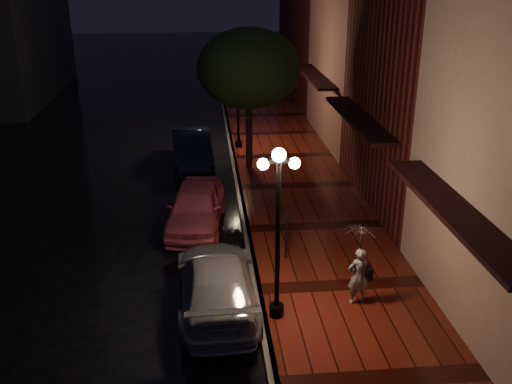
# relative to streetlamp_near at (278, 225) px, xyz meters

# --- Properties ---
(ground) EXTENTS (120.00, 120.00, 0.00)m
(ground) POSITION_rel_streetlamp_near_xyz_m (-0.35, 5.00, -2.60)
(ground) COLOR black
(ground) RESTS_ON ground
(sidewalk) EXTENTS (4.50, 60.00, 0.15)m
(sidewalk) POSITION_rel_streetlamp_near_xyz_m (1.90, 5.00, -2.53)
(sidewalk) COLOR #46140C
(sidewalk) RESTS_ON ground
(curb) EXTENTS (0.25, 60.00, 0.15)m
(curb) POSITION_rel_streetlamp_near_xyz_m (-0.35, 5.00, -2.53)
(curb) COLOR #595451
(curb) RESTS_ON ground
(storefront_mid) EXTENTS (5.00, 8.00, 11.00)m
(storefront_mid) POSITION_rel_streetlamp_near_xyz_m (6.65, 7.00, 2.90)
(storefront_mid) COLOR #511914
(storefront_mid) RESTS_ON ground
(storefront_far) EXTENTS (5.00, 8.00, 9.00)m
(storefront_far) POSITION_rel_streetlamp_near_xyz_m (6.65, 15.00, 1.90)
(storefront_far) COLOR #8C5951
(storefront_far) RESTS_ON ground
(storefront_extra) EXTENTS (5.00, 12.00, 10.00)m
(storefront_extra) POSITION_rel_streetlamp_near_xyz_m (6.65, 25.00, 2.40)
(storefront_extra) COLOR #511914
(storefront_extra) RESTS_ON ground
(streetlamp_near) EXTENTS (0.96, 0.36, 4.31)m
(streetlamp_near) POSITION_rel_streetlamp_near_xyz_m (0.00, 0.00, 0.00)
(streetlamp_near) COLOR black
(streetlamp_near) RESTS_ON sidewalk
(streetlamp_far) EXTENTS (0.96, 0.36, 4.31)m
(streetlamp_far) POSITION_rel_streetlamp_near_xyz_m (0.00, 14.00, 0.00)
(streetlamp_far) COLOR black
(streetlamp_far) RESTS_ON sidewalk
(street_tree) EXTENTS (4.16, 4.16, 5.80)m
(street_tree) POSITION_rel_streetlamp_near_xyz_m (0.26, 10.99, 1.64)
(street_tree) COLOR black
(street_tree) RESTS_ON sidewalk
(pink_car) EXTENTS (2.22, 4.47, 1.46)m
(pink_car) POSITION_rel_streetlamp_near_xyz_m (-1.98, 5.62, -1.87)
(pink_car) COLOR #CB5367
(pink_car) RESTS_ON ground
(navy_car) EXTENTS (1.93, 4.72, 1.52)m
(navy_car) POSITION_rel_streetlamp_near_xyz_m (-2.16, 11.93, -1.84)
(navy_car) COLOR black
(navy_car) RESTS_ON ground
(silver_car) EXTENTS (2.10, 4.87, 1.40)m
(silver_car) POSITION_rel_streetlamp_near_xyz_m (-1.43, 0.77, -1.90)
(silver_car) COLOR #9999A0
(silver_car) RESTS_ON ground
(woman_with_umbrella) EXTENTS (0.89, 0.91, 2.15)m
(woman_with_umbrella) POSITION_rel_streetlamp_near_xyz_m (2.11, 0.39, -1.03)
(woman_with_umbrella) COLOR white
(woman_with_umbrella) RESTS_ON sidewalk
(parking_meter) EXTENTS (0.14, 0.11, 1.43)m
(parking_meter) POSITION_rel_streetlamp_near_xyz_m (0.65, 2.91, -1.58)
(parking_meter) COLOR black
(parking_meter) RESTS_ON sidewalk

